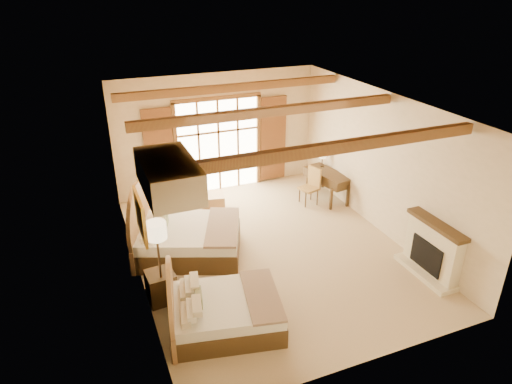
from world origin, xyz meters
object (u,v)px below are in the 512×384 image
bed_far (181,238)px  armchair (173,199)px  bed_near (217,311)px  nightstand (161,287)px  desk (327,184)px

bed_far → armchair: size_ratio=3.17×
bed_far → armchair: (0.26, 1.93, -0.04)m
bed_far → bed_near: bearing=-67.7°
bed_near → armchair: bearing=98.5°
bed_far → nightstand: size_ratio=4.60×
nightstand → armchair: bearing=68.9°
bed_near → bed_far: 2.44m
bed_near → bed_far: bearing=102.1°
bed_far → nightstand: 1.51m
bed_near → nightstand: bed_near is taller
bed_far → nightstand: bearing=-95.9°
bed_far → desk: 4.45m
bed_near → armchair: 4.37m
nightstand → bed_near: bearing=-61.6°
bed_far → armchair: bed_far is taller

